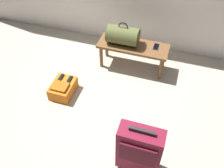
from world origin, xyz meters
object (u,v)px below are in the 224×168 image
bench (133,49)px  cell_phone (156,47)px  suitcase_upright_burgundy (139,149)px  backpack_orange (63,88)px  duffel_bag_olive (123,35)px

bench → cell_phone: 0.33m
suitcase_upright_burgundy → backpack_orange: (-1.21, 0.74, -0.26)m
duffel_bag_olive → backpack_orange: bearing=-126.3°
cell_phone → backpack_orange: (-1.07, -0.87, -0.31)m
duffel_bag_olive → suitcase_upright_burgundy: bearing=-68.4°
duffel_bag_olive → cell_phone: 0.49m
suitcase_upright_burgundy → backpack_orange: suitcase_upright_burgundy is taller
cell_phone → suitcase_upright_burgundy: bearing=-84.9°
bench → duffel_bag_olive: (-0.16, 0.00, 0.19)m
duffel_bag_olive → suitcase_upright_burgundy: 1.68m
cell_phone → backpack_orange: cell_phone is taller
cell_phone → suitcase_upright_burgundy: size_ratio=0.21×
bench → cell_phone: bearing=10.0°
suitcase_upright_burgundy → bench: bearing=106.4°
duffel_bag_olive → bench: bearing=0.0°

